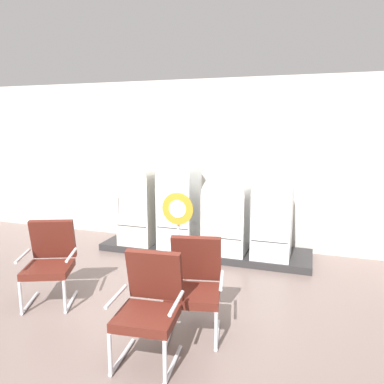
# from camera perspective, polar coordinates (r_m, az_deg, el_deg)

# --- Properties ---
(ground) EXTENTS (12.00, 10.00, 0.05)m
(ground) POSITION_cam_1_polar(r_m,az_deg,el_deg) (4.10, -11.34, -23.35)
(ground) COLOR #72605A
(back_wall) EXTENTS (11.76, 0.12, 3.06)m
(back_wall) POSITION_cam_1_polar(r_m,az_deg,el_deg) (6.86, 3.41, 4.55)
(back_wall) COLOR silver
(back_wall) RESTS_ON ground
(display_plinth) EXTENTS (3.68, 0.95, 0.12)m
(display_plinth) POSITION_cam_1_polar(r_m,az_deg,el_deg) (6.58, 1.83, -8.96)
(display_plinth) COLOR #2C2B2C
(display_plinth) RESTS_ON ground
(refrigerator_0) EXTENTS (0.61, 0.69, 1.51)m
(refrigerator_0) POSITION_cam_1_polar(r_m,az_deg,el_deg) (6.68, -8.17, -1.10)
(refrigerator_0) COLOR silver
(refrigerator_0) RESTS_ON display_plinth
(refrigerator_1) EXTENTS (0.60, 0.72, 1.61)m
(refrigerator_1) POSITION_cam_1_polar(r_m,az_deg,el_deg) (6.39, -1.99, -1.04)
(refrigerator_1) COLOR white
(refrigerator_1) RESTS_ON display_plinth
(refrigerator_2) EXTENTS (0.71, 0.69, 1.37)m
(refrigerator_2) POSITION_cam_1_polar(r_m,az_deg,el_deg) (6.17, 5.39, -2.85)
(refrigerator_2) COLOR white
(refrigerator_2) RESTS_ON display_plinth
(refrigerator_3) EXTENTS (0.61, 0.67, 1.37)m
(refrigerator_3) POSITION_cam_1_polar(r_m,az_deg,el_deg) (6.04, 12.43, -3.24)
(refrigerator_3) COLOR white
(refrigerator_3) RESTS_ON display_plinth
(armchair_left) EXTENTS (0.77, 0.80, 1.04)m
(armchair_left) POSITION_cam_1_polar(r_m,az_deg,el_deg) (5.06, -21.21, -9.57)
(armchair_left) COLOR silver
(armchair_left) RESTS_ON ground
(armchair_right) EXTENTS (0.70, 0.74, 1.04)m
(armchair_right) POSITION_cam_1_polar(r_m,az_deg,el_deg) (4.08, 0.40, -13.72)
(armchair_right) COLOR silver
(armchair_right) RESTS_ON ground
(armchair_center) EXTENTS (0.67, 0.69, 1.04)m
(armchair_center) POSITION_cam_1_polar(r_m,az_deg,el_deg) (3.68, -6.60, -16.60)
(armchair_center) COLOR silver
(armchair_center) RESTS_ON ground
(sign_stand) EXTENTS (0.44, 0.32, 1.35)m
(sign_stand) POSITION_cam_1_polar(r_m,az_deg,el_deg) (5.09, -2.15, -7.93)
(sign_stand) COLOR #2D2D30
(sign_stand) RESTS_ON ground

